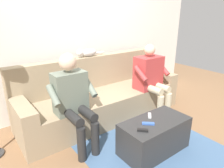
{
  "coord_description": "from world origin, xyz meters",
  "views": [
    {
      "loc": [
        1.66,
        2.37,
        1.61
      ],
      "look_at": [
        0.0,
        0.14,
        0.62
      ],
      "focal_mm": 32.77,
      "sensor_mm": 36.0,
      "label": 1
    }
  ],
  "objects_px": {
    "couch": "(101,98)",
    "remote_blue": "(148,124)",
    "coffee_table": "(154,136)",
    "remote_white": "(150,115)",
    "cat_on_backrest": "(87,52)",
    "remote_black": "(143,130)",
    "person_left_seated": "(151,76)",
    "person_right_seated": "(73,97)"
  },
  "relations": [
    {
      "from": "cat_on_backrest",
      "to": "remote_blue",
      "type": "xyz_separation_m",
      "value": [
        0.05,
        1.41,
        -0.59
      ]
    },
    {
      "from": "person_right_seated",
      "to": "cat_on_backrest",
      "type": "bearing_deg",
      "value": -131.35
    },
    {
      "from": "remote_white",
      "to": "remote_blue",
      "type": "distance_m",
      "value": 0.19
    },
    {
      "from": "person_left_seated",
      "to": "remote_black",
      "type": "bearing_deg",
      "value": 39.99
    },
    {
      "from": "person_left_seated",
      "to": "person_right_seated",
      "type": "xyz_separation_m",
      "value": [
        1.38,
        0.04,
        0.01
      ]
    },
    {
      "from": "couch",
      "to": "remote_white",
      "type": "relative_size",
      "value": 23.69
    },
    {
      "from": "person_right_seated",
      "to": "remote_blue",
      "type": "relative_size",
      "value": 8.47
    },
    {
      "from": "person_right_seated",
      "to": "couch",
      "type": "bearing_deg",
      "value": -147.84
    },
    {
      "from": "remote_white",
      "to": "remote_black",
      "type": "xyz_separation_m",
      "value": [
        0.3,
        0.18,
        0.0
      ]
    },
    {
      "from": "coffee_table",
      "to": "remote_black",
      "type": "bearing_deg",
      "value": 13.87
    },
    {
      "from": "couch",
      "to": "remote_white",
      "type": "bearing_deg",
      "value": 91.52
    },
    {
      "from": "couch",
      "to": "remote_blue",
      "type": "relative_size",
      "value": 19.02
    },
    {
      "from": "person_right_seated",
      "to": "remote_white",
      "type": "bearing_deg",
      "value": 141.02
    },
    {
      "from": "remote_white",
      "to": "cat_on_backrest",
      "type": "bearing_deg",
      "value": 48.96
    },
    {
      "from": "couch",
      "to": "remote_black",
      "type": "relative_size",
      "value": 22.52
    },
    {
      "from": "couch",
      "to": "remote_white",
      "type": "height_order",
      "value": "couch"
    },
    {
      "from": "person_left_seated",
      "to": "remote_white",
      "type": "height_order",
      "value": "person_left_seated"
    },
    {
      "from": "person_right_seated",
      "to": "cat_on_backrest",
      "type": "xyz_separation_m",
      "value": [
        -0.62,
        -0.7,
        0.36
      ]
    },
    {
      "from": "couch",
      "to": "coffee_table",
      "type": "bearing_deg",
      "value": 90.0
    },
    {
      "from": "couch",
      "to": "remote_blue",
      "type": "distance_m",
      "value": 1.15
    },
    {
      "from": "cat_on_backrest",
      "to": "remote_blue",
      "type": "distance_m",
      "value": 1.52
    },
    {
      "from": "remote_black",
      "to": "couch",
      "type": "bearing_deg",
      "value": 123.06
    },
    {
      "from": "person_left_seated",
      "to": "remote_blue",
      "type": "relative_size",
      "value": 8.28
    },
    {
      "from": "cat_on_backrest",
      "to": "remote_black",
      "type": "relative_size",
      "value": 4.23
    },
    {
      "from": "cat_on_backrest",
      "to": "remote_black",
      "type": "xyz_separation_m",
      "value": [
        0.2,
        1.47,
        -0.58
      ]
    },
    {
      "from": "cat_on_backrest",
      "to": "remote_white",
      "type": "bearing_deg",
      "value": 94.47
    },
    {
      "from": "couch",
      "to": "person_right_seated",
      "type": "xyz_separation_m",
      "value": [
        0.69,
        0.44,
        0.34
      ]
    },
    {
      "from": "person_left_seated",
      "to": "remote_blue",
      "type": "distance_m",
      "value": 1.13
    },
    {
      "from": "remote_blue",
      "to": "person_right_seated",
      "type": "bearing_deg",
      "value": -8.91
    },
    {
      "from": "remote_blue",
      "to": "cat_on_backrest",
      "type": "bearing_deg",
      "value": -49.92
    },
    {
      "from": "cat_on_backrest",
      "to": "coffee_table",
      "type": "bearing_deg",
      "value": 93.0
    },
    {
      "from": "remote_black",
      "to": "cat_on_backrest",
      "type": "bearing_deg",
      "value": 128.14
    },
    {
      "from": "coffee_table",
      "to": "remote_white",
      "type": "xyz_separation_m",
      "value": [
        -0.03,
        -0.12,
        0.22
      ]
    },
    {
      "from": "couch",
      "to": "coffee_table",
      "type": "height_order",
      "value": "couch"
    },
    {
      "from": "coffee_table",
      "to": "remote_blue",
      "type": "height_order",
      "value": "remote_blue"
    },
    {
      "from": "person_left_seated",
      "to": "remote_white",
      "type": "distance_m",
      "value": 0.94
    },
    {
      "from": "remote_black",
      "to": "remote_blue",
      "type": "bearing_deg",
      "value": 68.87
    },
    {
      "from": "coffee_table",
      "to": "person_left_seated",
      "type": "bearing_deg",
      "value": -132.97
    },
    {
      "from": "remote_white",
      "to": "remote_black",
      "type": "distance_m",
      "value": 0.35
    },
    {
      "from": "couch",
      "to": "cat_on_backrest",
      "type": "relative_size",
      "value": 5.33
    },
    {
      "from": "couch",
      "to": "cat_on_backrest",
      "type": "bearing_deg",
      "value": -74.67
    },
    {
      "from": "person_right_seated",
      "to": "remote_blue",
      "type": "xyz_separation_m",
      "value": [
        -0.57,
        0.7,
        -0.23
      ]
    }
  ]
}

